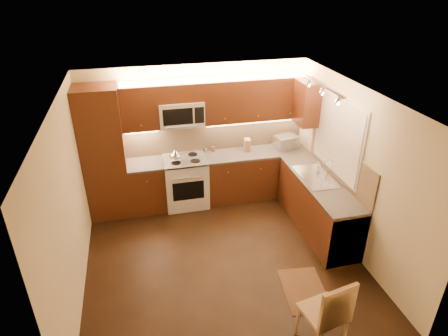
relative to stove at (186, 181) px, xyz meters
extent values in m
cube|color=black|center=(0.30, -1.68, -0.46)|extent=(4.00, 4.00, 0.01)
cube|color=beige|center=(0.30, -1.68, 2.04)|extent=(4.00, 4.00, 0.01)
cube|color=beige|center=(0.30, 0.32, 0.79)|extent=(4.00, 0.01, 2.50)
cube|color=beige|center=(0.30, -3.67, 0.79)|extent=(4.00, 0.01, 2.50)
cube|color=beige|center=(-1.70, -1.68, 0.79)|extent=(0.01, 4.00, 2.50)
cube|color=beige|center=(2.30, -1.68, 0.79)|extent=(0.01, 4.00, 2.50)
cube|color=#43190E|center=(-1.35, 0.02, 0.69)|extent=(0.70, 0.60, 2.30)
cube|color=#43190E|center=(-0.69, 0.02, -0.03)|extent=(0.62, 0.60, 0.86)
cube|color=#34312F|center=(-0.69, 0.02, 0.42)|extent=(0.62, 0.60, 0.04)
cube|color=#43190E|center=(1.34, 0.02, -0.03)|extent=(1.92, 0.60, 0.86)
cube|color=#34312F|center=(1.34, 0.02, 0.42)|extent=(1.92, 0.60, 0.04)
cube|color=#43190E|center=(2.00, -1.28, -0.03)|extent=(0.60, 2.00, 0.86)
cube|color=#34312F|center=(2.00, -1.28, 0.42)|extent=(0.60, 2.00, 0.04)
cube|color=silver|center=(2.00, -1.98, -0.03)|extent=(0.58, 0.60, 0.84)
cube|color=tan|center=(0.65, 0.31, 0.74)|extent=(3.30, 0.02, 0.60)
cube|color=tan|center=(2.29, -1.28, 0.74)|extent=(0.02, 2.00, 0.60)
cube|color=#43190E|center=(-0.69, 0.15, 1.42)|extent=(0.62, 0.35, 0.75)
cube|color=#43190E|center=(1.34, 0.15, 1.42)|extent=(1.92, 0.35, 0.75)
cube|color=#43190E|center=(0.00, 0.15, 1.63)|extent=(0.76, 0.35, 0.31)
cube|color=#43190E|center=(2.12, -0.28, 1.42)|extent=(0.35, 0.50, 0.75)
cube|color=silver|center=(2.29, -1.12, 1.14)|extent=(0.03, 1.44, 1.24)
cube|color=silver|center=(2.27, -1.12, 1.14)|extent=(0.02, 1.36, 1.16)
cube|color=silver|center=(1.85, -1.27, 2.00)|extent=(0.04, 1.20, 0.03)
cube|color=silver|center=(1.92, 0.06, 0.56)|extent=(0.46, 0.38, 0.25)
cube|color=#A67A4B|center=(1.19, 0.13, 0.55)|extent=(0.12, 0.17, 0.22)
cylinder|color=silver|center=(0.44, 0.23, 0.49)|extent=(0.05, 0.05, 0.09)
cylinder|color=olive|center=(0.58, 0.23, 0.49)|extent=(0.05, 0.05, 0.09)
cylinder|color=silver|center=(0.44, 0.26, 0.48)|extent=(0.04, 0.04, 0.09)
cylinder|color=brown|center=(0.55, 0.25, 0.49)|extent=(0.05, 0.05, 0.09)
imported|color=silver|center=(2.11, -0.93, 0.52)|extent=(0.07, 0.08, 0.16)
cube|color=black|center=(1.23, -2.58, -0.45)|extent=(0.66, 0.91, 0.01)
camera|label=1|loc=(-0.75, -6.14, 3.47)|focal=31.04mm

